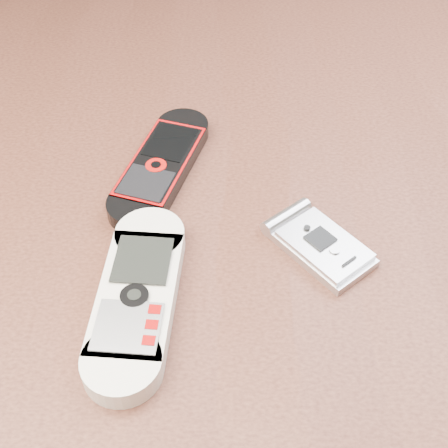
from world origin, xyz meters
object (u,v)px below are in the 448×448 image
(motorola_razr, at_px, (322,245))
(nokia_white, at_px, (137,296))
(nokia_black_red, at_px, (161,165))
(table, at_px, (219,310))

(motorola_razr, bearing_deg, nokia_white, 160.82)
(motorola_razr, bearing_deg, nokia_black_red, 105.18)
(nokia_white, xyz_separation_m, nokia_black_red, (0.01, 0.14, -0.00))
(nokia_black_red, bearing_deg, nokia_white, -74.75)
(nokia_white, height_order, motorola_razr, nokia_white)
(nokia_black_red, height_order, motorola_razr, nokia_black_red)
(table, xyz_separation_m, motorola_razr, (0.08, -0.02, 0.11))
(table, relative_size, motorola_razr, 13.55)
(nokia_white, xyz_separation_m, motorola_razr, (0.14, 0.05, -0.00))
(table, distance_m, motorola_razr, 0.14)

